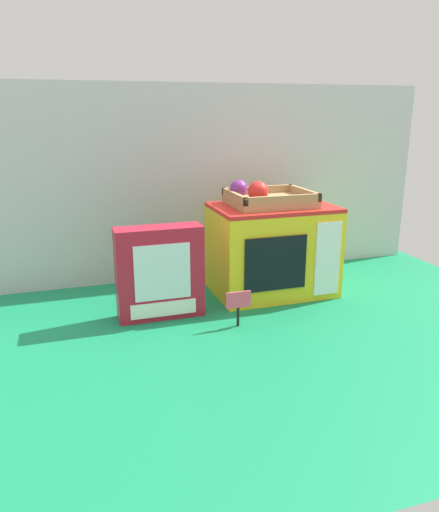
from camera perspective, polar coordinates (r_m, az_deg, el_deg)
The scene contains 6 objects.
ground_plane at distance 1.53m, azimuth 1.73°, elevation -5.34°, with size 1.70×1.70×0.00m, color #147A4C.
display_back_panel at distance 1.72m, azimuth -1.59°, elevation 8.41°, with size 1.61×0.03×0.65m, color #B7BABF.
toy_microwave at distance 1.58m, azimuth 6.08°, elevation 0.76°, with size 0.37×0.26×0.28m.
food_groups_crate at distance 1.54m, azimuth 5.27°, elevation 6.65°, with size 0.25×0.21×0.08m.
cookie_set_box at distance 1.39m, azimuth -6.87°, elevation -1.91°, with size 0.24×0.08×0.26m.
price_sign at distance 1.34m, azimuth 2.18°, elevation -5.45°, with size 0.07×0.01×0.10m.
Camera 1 is at (-0.48, -1.33, 0.57)m, focal length 34.82 mm.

